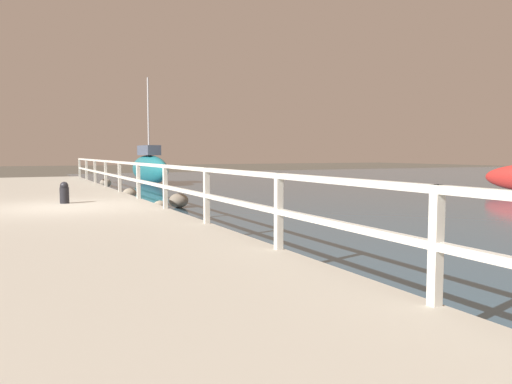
% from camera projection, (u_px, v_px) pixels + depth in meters
% --- Properties ---
extents(ground_plane, '(120.00, 120.00, 0.00)m').
position_uv_depth(ground_plane, '(64.00, 220.00, 12.79)').
color(ground_plane, '#4C473D').
extents(dock_walkway, '(4.71, 36.00, 0.33)m').
position_uv_depth(dock_walkway, '(64.00, 214.00, 12.77)').
color(dock_walkway, '#B2AD9E').
rests_on(dock_walkway, ground).
extents(railing, '(0.10, 32.50, 1.10)m').
position_uv_depth(railing, '(150.00, 176.00, 13.69)').
color(railing, silver).
rests_on(railing, dock_walkway).
extents(boulder_downstream, '(0.39, 0.35, 0.30)m').
position_uv_depth(boulder_downstream, '(160.00, 205.00, 14.98)').
color(boulder_downstream, gray).
rests_on(boulder_downstream, ground).
extents(boulder_water_edge, '(0.61, 0.55, 0.46)m').
position_uv_depth(boulder_water_edge, '(179.00, 201.00, 15.66)').
color(boulder_water_edge, slate).
rests_on(boulder_water_edge, ground).
extents(boulder_mid_strip, '(0.57, 0.51, 0.43)m').
position_uv_depth(boulder_mid_strip, '(105.00, 183.00, 25.16)').
color(boulder_mid_strip, gray).
rests_on(boulder_mid_strip, ground).
extents(boulder_upstream, '(0.52, 0.46, 0.39)m').
position_uv_depth(boulder_upstream, '(130.00, 193.00, 18.96)').
color(boulder_upstream, gray).
rests_on(boulder_upstream, ground).
extents(mooring_bollard, '(0.25, 0.25, 0.60)m').
position_uv_depth(mooring_bollard, '(64.00, 193.00, 13.69)').
color(mooring_bollard, black).
rests_on(mooring_bollard, dock_walkway).
extents(sailboat_teal, '(1.36, 5.81, 5.88)m').
position_uv_depth(sailboat_teal, '(149.00, 168.00, 27.88)').
color(sailboat_teal, '#1E707A').
rests_on(sailboat_teal, water_surface).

